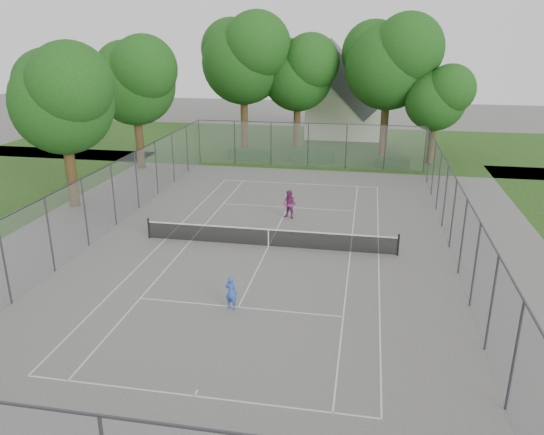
% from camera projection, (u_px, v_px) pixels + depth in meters
% --- Properties ---
extents(ground, '(120.00, 120.00, 0.00)m').
position_uv_depth(ground, '(268.00, 246.00, 26.83)').
color(ground, '#5F5C5A').
rests_on(ground, ground).
extents(grass_far, '(60.00, 20.00, 0.00)m').
position_uv_depth(grass_far, '(319.00, 145.00, 50.96)').
color(grass_far, '#224413').
rests_on(grass_far, ground).
extents(court_markings, '(11.03, 23.83, 0.01)m').
position_uv_depth(court_markings, '(268.00, 246.00, 26.83)').
color(court_markings, silver).
rests_on(court_markings, ground).
extents(tennis_net, '(12.87, 0.10, 1.10)m').
position_uv_depth(tennis_net, '(268.00, 237.00, 26.66)').
color(tennis_net, black).
rests_on(tennis_net, ground).
extents(perimeter_fence, '(18.08, 34.08, 3.52)m').
position_uv_depth(perimeter_fence, '(268.00, 212.00, 26.23)').
color(perimeter_fence, '#38383D').
rests_on(perimeter_fence, ground).
extents(tree_far_left, '(8.40, 7.67, 12.08)m').
position_uv_depth(tree_far_left, '(244.00, 55.00, 46.41)').
color(tree_far_left, '#3E2C16').
rests_on(tree_far_left, ground).
extents(tree_far_midleft, '(7.14, 6.52, 10.27)m').
position_uv_depth(tree_far_midleft, '(299.00, 70.00, 46.83)').
color(tree_far_midleft, '#3E2C16').
rests_on(tree_far_midleft, ground).
extents(tree_far_midright, '(8.24, 7.52, 11.84)m').
position_uv_depth(tree_far_midright, '(390.00, 59.00, 43.63)').
color(tree_far_midright, '#3E2C16').
rests_on(tree_far_midright, ground).
extents(tree_far_right, '(5.56, 5.08, 7.99)m').
position_uv_depth(tree_far_right, '(437.00, 95.00, 42.06)').
color(tree_far_right, '#3E2C16').
rests_on(tree_far_right, ground).
extents(tree_side_back, '(7.08, 6.47, 10.18)m').
position_uv_depth(tree_side_back, '(135.00, 78.00, 39.92)').
color(tree_side_back, '#3E2C16').
rests_on(tree_side_back, ground).
extents(tree_side_front, '(6.88, 6.28, 9.90)m').
position_uv_depth(tree_side_front, '(62.00, 95.00, 30.77)').
color(tree_side_front, '#3E2C16').
rests_on(tree_side_front, ground).
extents(hedge_left, '(3.51, 1.05, 0.88)m').
position_uv_depth(hedge_left, '(250.00, 154.00, 44.90)').
color(hedge_left, '#184215').
rests_on(hedge_left, ground).
extents(hedge_mid, '(3.55, 1.01, 1.11)m').
position_uv_depth(hedge_mid, '(313.00, 155.00, 44.14)').
color(hedge_mid, '#184215').
rests_on(hedge_mid, ground).
extents(hedge_right, '(2.61, 0.96, 0.78)m').
position_uv_depth(hedge_right, '(393.00, 162.00, 42.38)').
color(hedge_right, '#184215').
rests_on(hedge_right, ground).
extents(house, '(7.74, 6.00, 9.64)m').
position_uv_depth(house, '(346.00, 98.00, 53.87)').
color(house, white).
rests_on(house, ground).
extents(girl_player, '(0.57, 0.44, 1.39)m').
position_uv_depth(girl_player, '(231.00, 292.00, 20.59)').
color(girl_player, '#3054B6').
rests_on(girl_player, ground).
extents(woman_player, '(0.99, 0.89, 1.68)m').
position_uv_depth(woman_player, '(290.00, 204.00, 30.59)').
color(woman_player, '#7E2A65').
rests_on(woman_player, ground).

